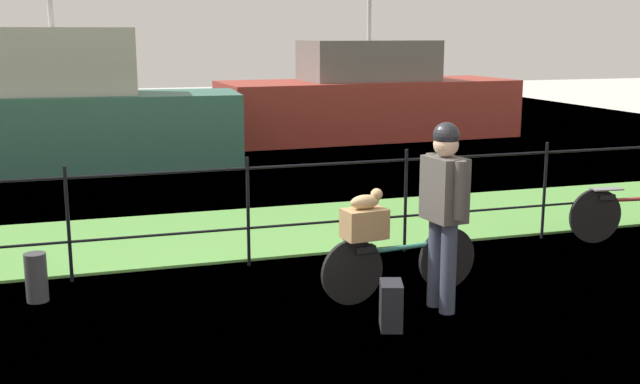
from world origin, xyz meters
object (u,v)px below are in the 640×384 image
Objects in this scene: bicycle_main at (399,263)px; mooring_bollard at (36,277)px; backpack_on_paving at (391,305)px; terrier_dog at (367,200)px; moored_boat_near at (368,101)px; bicycle_parked at (634,212)px; moored_boat_mid at (58,117)px; cyclist_person at (444,200)px; wooden_crate at (365,224)px.

bicycle_main reaches higher than mooring_bollard.
bicycle_main is at bearing 170.31° from backpack_on_paving.
terrier_dog reaches higher than bicycle_main.
bicycle_main is 11.32m from moored_boat_near.
bicycle_parked is 0.26× the size of moored_boat_mid.
cyclist_person is 0.25× the size of moored_boat_mid.
backpack_on_paving is (-0.60, -0.28, -0.80)m from cyclist_person.
moored_boat_mid is (-3.11, 8.32, 0.62)m from bicycle_main.
cyclist_person is 3.77m from mooring_bollard.
moored_boat_mid is (-6.57, 7.33, 0.60)m from bicycle_parked.
cyclist_person reaches higher than terrier_dog.
bicycle_parked is 9.86m from moored_boat_mid.
bicycle_main is at bearing 7.20° from terrier_dog.
mooring_bollard is at bearing 164.56° from bicycle_main.
bicycle_parked reaches higher than backpack_on_paving.
backpack_on_paving is 0.24× the size of bicycle_parked.
cyclist_person is (0.23, -0.43, 0.68)m from bicycle_main.
bicycle_main is at bearing -69.48° from moored_boat_mid.
cyclist_person is at bearing -156.31° from bicycle_parked.
terrier_dog is 0.05× the size of moored_boat_near.
terrier_dog is 11.47m from moored_boat_near.
wooden_crate is 3.98m from bicycle_parked.
moored_boat_mid reaches higher than backpack_on_paving.
wooden_crate is 0.21m from terrier_dog.
backpack_on_paving is at bearing -90.79° from wooden_crate.
wooden_crate is at bearing -164.80° from bicycle_parked.
moored_boat_mid reaches higher than wooden_crate.
wooden_crate is at bearing -111.33° from moored_boat_near.
wooden_crate reaches higher than backpack_on_paving.
bicycle_main is 4.18× the size of wooden_crate.
bicycle_main is at bearing 7.20° from wooden_crate.
wooden_crate is (-0.37, -0.05, 0.42)m from bicycle_main.
moored_boat_mid is at bearing -161.43° from moored_boat_near.
cyclist_person is at bearing -69.10° from moored_boat_mid.
moored_boat_near is at bearing 54.21° from mooring_bollard.
moored_boat_near is (4.17, 10.69, 0.13)m from wooden_crate.
mooring_bollard is (-2.85, 1.60, 0.03)m from backpack_on_paving.
bicycle_main is 0.25× the size of moored_boat_mid.
bicycle_main is 4.06× the size of backpack_on_paving.
bicycle_main is 0.97× the size of cyclist_person.
moored_boat_near is at bearing 178.08° from backpack_on_paving.
wooden_crate is at bearing -162.49° from backpack_on_paving.
cyclist_person is 4.21× the size of backpack_on_paving.
cyclist_person reaches higher than mooring_bollard.
mooring_bollard is 7.47m from moored_boat_mid.
bicycle_parked is at bearing 23.69° from cyclist_person.
wooden_crate is 0.23× the size of cyclist_person.
moored_boat_mid reaches higher than bicycle_parked.
moored_boat_mid is at bearing 108.33° from terrier_dog.
bicycle_main is at bearing 118.03° from cyclist_person.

